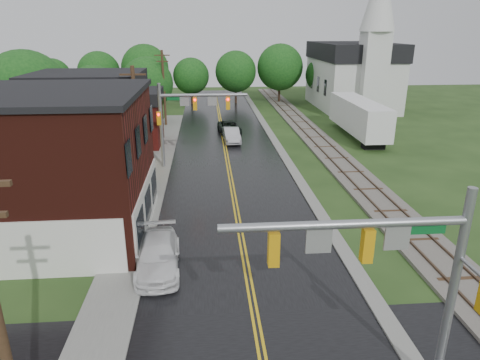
{
  "coord_description": "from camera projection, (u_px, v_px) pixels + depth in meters",
  "views": [
    {
      "loc": [
        -1.83,
        -8.67,
        11.43
      ],
      "look_at": [
        -0.05,
        13.5,
        3.5
      ],
      "focal_mm": 32.0,
      "sensor_mm": 36.0,
      "label": 1
    }
  ],
  "objects": [
    {
      "name": "utility_pole_b",
      "position": [
        137.0,
        127.0,
        30.68
      ],
      "size": [
        1.8,
        0.28,
        9.0
      ],
      "color": "#382616",
      "rests_on": "ground"
    },
    {
      "name": "sedan_silver",
      "position": [
        232.0,
        135.0,
        45.09
      ],
      "size": [
        1.81,
        4.59,
        1.49
      ],
      "primitive_type": "imported",
      "rotation": [
        0.0,
        0.0,
        0.05
      ],
      "color": "#BCBBC0",
      "rests_on": "ground"
    },
    {
      "name": "pickup_white",
      "position": [
        158.0,
        255.0,
        21.27
      ],
      "size": [
        2.39,
        5.29,
        1.5
      ],
      "primitive_type": "imported",
      "rotation": [
        0.0,
        0.0,
        0.06
      ],
      "color": "white",
      "rests_on": "ground"
    },
    {
      "name": "traffic_signal_near",
      "position": [
        390.0,
        260.0,
        12.59
      ],
      "size": [
        7.34,
        0.3,
        7.2
      ],
      "color": "gray",
      "rests_on": "ground"
    },
    {
      "name": "curb_right",
      "position": [
        275.0,
        142.0,
        45.39
      ],
      "size": [
        0.8,
        70.0,
        0.12
      ],
      "primitive_type": "cube",
      "color": "gray",
      "rests_on": "ground"
    },
    {
      "name": "church",
      "position": [
        355.0,
        69.0,
        62.12
      ],
      "size": [
        10.4,
        18.4,
        20.0
      ],
      "color": "silver",
      "rests_on": "ground"
    },
    {
      "name": "semi_trailer",
      "position": [
        359.0,
        116.0,
        46.59
      ],
      "size": [
        2.91,
        12.96,
        4.03
      ],
      "color": "black",
      "rests_on": "ground"
    },
    {
      "name": "utility_pole_a",
      "position": [
        0.0,
        331.0,
        10.02
      ],
      "size": [
        1.8,
        0.28,
        9.0
      ],
      "color": "#382616",
      "rests_on": "ground"
    },
    {
      "name": "utility_pole_c",
      "position": [
        164.0,
        87.0,
        51.33
      ],
      "size": [
        1.8,
        0.28,
        9.0
      ],
      "color": "#382616",
      "rests_on": "ground"
    },
    {
      "name": "suv_dark",
      "position": [
        229.0,
        128.0,
        48.83
      ],
      "size": [
        2.77,
        5.1,
        1.36
      ],
      "primitive_type": "imported",
      "rotation": [
        0.0,
        0.0,
        0.11
      ],
      "color": "black",
      "rests_on": "ground"
    },
    {
      "name": "brick_building",
      "position": [
        16.0,
        166.0,
        23.87
      ],
      "size": [
        14.3,
        10.3,
        8.3
      ],
      "color": "#40140D",
      "rests_on": "ground"
    },
    {
      "name": "sidewalk_left",
      "position": [
        154.0,
        175.0,
        35.13
      ],
      "size": [
        2.4,
        50.0,
        0.12
      ],
      "primitive_type": "cube",
      "color": "gray",
      "rests_on": "ground"
    },
    {
      "name": "tree_left_b",
      "position": [
        29.0,
        95.0,
        38.8
      ],
      "size": [
        7.6,
        7.6,
        9.69
      ],
      "color": "black",
      "rests_on": "ground"
    },
    {
      "name": "darkred_building",
      "position": [
        126.0,
        124.0,
        43.49
      ],
      "size": [
        7.0,
        6.0,
        4.4
      ],
      "primitive_type": "cube",
      "color": "#3F0F0C",
      "rests_on": "ground"
    },
    {
      "name": "yellow_house",
      "position": [
        93.0,
        135.0,
        34.63
      ],
      "size": [
        8.0,
        7.0,
        6.4
      ],
      "primitive_type": "cube",
      "color": "tan",
      "rests_on": "ground"
    },
    {
      "name": "traffic_signal_far",
      "position": [
        186.0,
        110.0,
        35.54
      ],
      "size": [
        7.34,
        0.43,
        7.2
      ],
      "color": "gray",
      "rests_on": "ground"
    },
    {
      "name": "tree_left_e",
      "position": [
        148.0,
        84.0,
        52.93
      ],
      "size": [
        6.4,
        6.4,
        8.16
      ],
      "color": "black",
      "rests_on": "ground"
    },
    {
      "name": "tree_left_c",
      "position": [
        96.0,
        94.0,
        47.02
      ],
      "size": [
        6.0,
        6.0,
        7.65
      ],
      "color": "black",
      "rests_on": "ground"
    },
    {
      "name": "main_road",
      "position": [
        227.0,
        156.0,
        40.29
      ],
      "size": [
        10.0,
        90.0,
        0.02
      ],
      "primitive_type": "cube",
      "color": "black",
      "rests_on": "ground"
    },
    {
      "name": "railroad",
      "position": [
        318.0,
        140.0,
        45.7
      ],
      "size": [
        3.2,
        80.0,
        0.3
      ],
      "color": "#59544C",
      "rests_on": "ground"
    }
  ]
}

